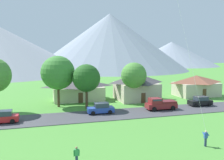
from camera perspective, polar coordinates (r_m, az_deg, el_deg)
road_strip at (r=37.69m, az=-0.12°, el=-8.26°), size 160.00×6.70×0.08m
mountain_east_ridge at (r=144.44m, az=-0.53°, el=9.13°), size 92.11×92.11×33.24m
mountain_far_east_ridge at (r=195.28m, az=14.03°, el=6.09°), size 71.57×71.57×18.86m
house_leftmost at (r=49.55m, az=5.82°, el=-1.46°), size 8.53×8.05×5.51m
house_left_center at (r=57.15m, az=19.48°, el=-1.20°), size 9.78×6.52×4.67m
house_right_center at (r=49.53m, az=-8.06°, el=-2.18°), size 10.78×6.66×4.38m
tree_near_left at (r=43.38m, az=-12.81°, el=1.69°), size 6.03×6.03×9.18m
tree_center at (r=45.43m, az=5.24°, el=1.11°), size 4.89×4.89×7.89m
tree_right_of_center at (r=41.02m, az=-6.14°, el=0.44°), size 4.78×4.78×7.76m
parked_car_red_west_end at (r=36.31m, az=-24.68°, el=-8.07°), size 4.22×2.11×1.68m
parked_car_blue_mid_west at (r=38.18m, az=-2.71°, el=-6.80°), size 4.25×2.18×1.68m
parked_car_black_mid_east at (r=46.57m, az=20.36°, el=-4.80°), size 4.26×2.20×1.68m
pickup_truck_maroon_east_side at (r=41.42m, az=11.48°, el=-5.61°), size 5.26×2.44×1.99m
watcher_person at (r=21.50m, az=-8.47°, el=-17.46°), size 0.56×0.24×1.68m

